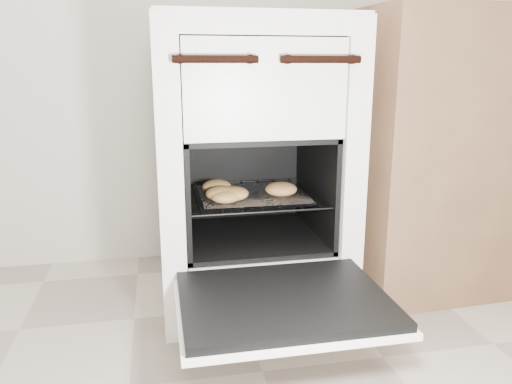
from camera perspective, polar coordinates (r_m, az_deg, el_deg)
stove at (r=1.64m, az=-0.97°, el=2.85°), size 0.58×0.65×0.89m
oven_door at (r=1.26m, az=3.19°, el=-12.47°), size 0.53×0.41×0.04m
oven_rack at (r=1.60m, az=-0.55°, el=-0.37°), size 0.43×0.41×0.01m
foil_sheet at (r=1.58m, az=-0.42°, el=-0.34°), size 0.33×0.29×0.01m
baked_rolls at (r=1.52m, az=-2.24°, el=0.07°), size 0.33×0.24×0.04m
counter at (r=2.00m, az=22.69°, el=4.72°), size 0.97×0.67×0.94m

